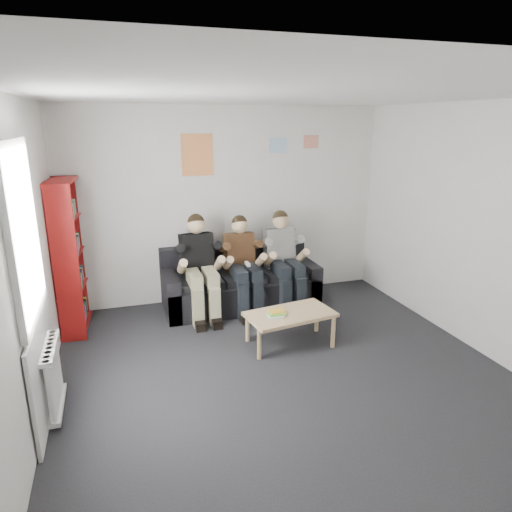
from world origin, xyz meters
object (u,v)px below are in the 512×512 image
Objects in this scene: bookshelf at (69,257)px; person_left at (200,268)px; person_right at (284,260)px; coffee_table at (290,317)px; person_middle at (243,265)px; sofa at (240,285)px.

bookshelf is 1.59m from person_left.
person_left is at bearing -176.70° from person_right.
bookshelf is at bearing 171.17° from person_left.
bookshelf is at bearing -178.86° from person_right.
coffee_table is 1.23m from person_right.
coffee_table is 0.75× the size of person_right.
person_left is at bearing 178.71° from person_middle.
sofa is at bearing 99.53° from coffee_table.
person_left is (1.56, -0.10, -0.26)m from bookshelf.
bookshelf is 2.75m from person_right.
person_middle is (-0.22, 1.14, 0.29)m from coffee_table.
sofa is 1.57× the size of person_left.
bookshelf is (-2.15, -0.10, 0.63)m from sofa.
sofa is 0.40m from person_middle.
person_middle is at bearing -176.89° from person_right.
sofa reaches higher than coffee_table.
person_middle reaches higher than coffee_table.
bookshelf reaches higher than person_left.
person_middle is at bearing 2.96° from bookshelf.
coffee_table is at bearing -104.42° from person_right.
coffee_table is at bearing -21.91° from bookshelf.
person_left reaches higher than person_middle.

